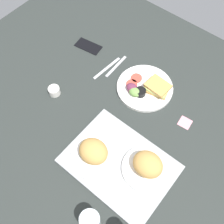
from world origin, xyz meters
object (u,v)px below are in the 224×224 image
object	(u,v)px
drinking_glass	(90,222)
espresso_cup	(54,91)
serving_tray	(119,164)
bread_plate_near	(147,166)
fork	(116,66)
sticky_note	(185,123)
bread_plate_far	(94,153)
knife	(107,68)
plate_with_salad	(146,88)
cell_phone	(88,46)

from	to	relation	value
drinking_glass	espresso_cup	bearing A→B (deg)	-32.21
serving_tray	drinking_glass	bearing A→B (deg)	104.37
bread_plate_near	espresso_cup	bearing A→B (deg)	-3.53
fork	sticky_note	size ratio (longest dim) A/B	3.04
drinking_glass	sticky_note	bearing A→B (deg)	-94.22
serving_tray	bread_plate_near	world-z (taller)	bread_plate_near
bread_plate_far	knife	size ratio (longest dim) A/B	1.04
plate_with_salad	fork	distance (cm)	20.86
serving_tray	plate_with_salad	xyz separation A→B (cm)	(14.27, -38.72, 0.93)
serving_tray	knife	distance (cm)	53.09
cell_phone	sticky_note	xyz separation A→B (cm)	(-66.77, 7.12, -0.34)
bread_plate_near	sticky_note	world-z (taller)	bread_plate_near
serving_tray	knife	size ratio (longest dim) A/B	2.37
bread_plate_near	drinking_glass	size ratio (longest dim) A/B	1.76
bread_plate_near	fork	distance (cm)	57.96
espresso_cup	drinking_glass	bearing A→B (deg)	147.79
plate_with_salad	knife	distance (cm)	23.76
bread_plate_near	espresso_cup	xyz separation A→B (cm)	(58.01, -3.58, -3.72)
knife	espresso_cup	bearing A→B (deg)	-14.51
knife	cell_phone	bearing A→B (deg)	-101.97
bread_plate_far	plate_with_salad	world-z (taller)	bread_plate_far
drinking_glass	sticky_note	distance (cm)	61.32
espresso_cup	sticky_note	xyz separation A→B (cm)	(-58.88, -26.62, -1.94)
serving_tray	bread_plate_far	xyz separation A→B (cm)	(10.27, 4.59, 4.97)
plate_with_salad	sticky_note	distance (cm)	25.58
cell_phone	sticky_note	size ratio (longest dim) A/B	2.57
espresso_cup	knife	size ratio (longest dim) A/B	0.29
bread_plate_near	cell_phone	bearing A→B (deg)	-29.52
serving_tray	bread_plate_near	distance (cm)	12.41
serving_tray	sticky_note	size ratio (longest dim) A/B	8.04
bread_plate_far	drinking_glass	xyz separation A→B (cm)	(-16.81, 20.95, -0.04)
fork	cell_phone	world-z (taller)	cell_phone
drinking_glass	cell_phone	distance (cm)	92.38
bread_plate_near	cell_phone	world-z (taller)	bread_plate_near
sticky_note	cell_phone	bearing A→B (deg)	-6.09
fork	cell_phone	xyz separation A→B (cm)	(20.81, -1.34, 0.15)
fork	knife	bearing A→B (deg)	-38.82
plate_with_salad	drinking_glass	distance (cm)	67.67
knife	fork	bearing A→B (deg)	147.86
serving_tray	plate_with_salad	bearing A→B (deg)	-69.76
drinking_glass	knife	bearing A→B (deg)	-54.64
serving_tray	cell_phone	bearing A→B (deg)	-37.31
knife	plate_with_salad	bearing A→B (deg)	98.56
plate_with_salad	knife	xyz separation A→B (cm)	(23.66, 1.58, -1.48)
espresso_cup	bread_plate_far	bearing A→B (deg)	160.49
bread_plate_far	espresso_cup	bearing A→B (deg)	-19.51
bread_plate_far	fork	distance (cm)	52.25
serving_tray	fork	bearing A→B (deg)	-49.66
bread_plate_far	cell_phone	distance (cm)	65.66
knife	cell_phone	xyz separation A→B (cm)	(17.81, -5.34, 0.15)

